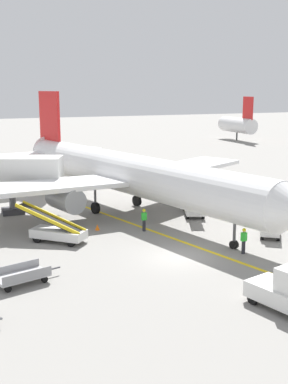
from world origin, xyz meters
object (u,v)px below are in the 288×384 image
(baggage_tug_near_wing, at_px, (271,225))
(ground_crew_wing_walker, at_px, (144,219))
(airliner, at_px, (126,173))
(safety_cone_nose_right, at_px, (175,192))
(belt_loader_forward_hold, at_px, (57,231))
(safety_cone_nose_left, at_px, (97,227))
(baggage_cart_empty_trailing, at_px, (22,276))
(ground_crew_marshaller, at_px, (244,240))
(belt_loader_aft_hold, at_px, (194,206))

(baggage_tug_near_wing, bearing_deg, ground_crew_wing_walker, 147.62)
(airliner, distance_m, safety_cone_nose_right, 9.51)
(belt_loader_forward_hold, distance_m, safety_cone_nose_left, 3.83)
(airliner, relative_size, safety_cone_nose_left, 78.99)
(baggage_cart_empty_trailing, xyz_separation_m, ground_crew_marshaller, (13.89, -0.37, 0.44))
(safety_cone_nose_right, bearing_deg, belt_loader_aft_hold, -105.39)
(airliner, bearing_deg, ground_crew_marshaller, -75.48)
(airliner, bearing_deg, belt_loader_forward_hold, -141.97)
(baggage_tug_near_wing, bearing_deg, safety_cone_nose_left, 149.25)
(airliner, xyz_separation_m, belt_loader_aft_hold, (4.96, -2.77, -2.64))
(belt_loader_aft_hold, distance_m, ground_crew_wing_walker, 6.29)
(baggage_cart_empty_trailing, bearing_deg, safety_cone_nose_right, 44.71)
(airliner, relative_size, belt_loader_forward_hold, 7.70)
(safety_cone_nose_left, relative_size, safety_cone_nose_right, 1.00)
(airliner, relative_size, safety_cone_nose_right, 78.99)
(safety_cone_nose_left, bearing_deg, baggage_tug_near_wing, -30.75)
(baggage_cart_empty_trailing, distance_m, ground_crew_marshaller, 13.90)
(belt_loader_forward_hold, xyz_separation_m, ground_crew_marshaller, (10.50, -7.00, 0.13))
(baggage_tug_near_wing, distance_m, belt_loader_aft_hold, 7.94)
(baggage_tug_near_wing, distance_m, baggage_cart_empty_trailing, 17.73)
(belt_loader_forward_hold, bearing_deg, safety_cone_nose_left, 26.10)
(belt_loader_forward_hold, relative_size, safety_cone_nose_left, 10.26)
(airliner, distance_m, belt_loader_aft_hold, 6.26)
(ground_crew_marshaller, relative_size, ground_crew_wing_walker, 1.00)
(baggage_cart_empty_trailing, xyz_separation_m, ground_crew_wing_walker, (9.93, 6.73, 0.44))
(baggage_tug_near_wing, relative_size, baggage_cart_empty_trailing, 0.70)
(baggage_cart_empty_trailing, xyz_separation_m, safety_cone_nose_left, (6.79, 8.30, -0.25))
(baggage_tug_near_wing, relative_size, belt_loader_forward_hold, 0.60)
(baggage_cart_empty_trailing, height_order, safety_cone_nose_right, baggage_cart_empty_trailing)
(airliner, relative_size, ground_crew_marshaller, 20.44)
(airliner, xyz_separation_m, safety_cone_nose_right, (7.19, 5.34, -3.20))
(airliner, xyz_separation_m, baggage_tug_near_wing, (7.02, -10.43, -2.49))
(baggage_cart_empty_trailing, relative_size, ground_crew_wing_walker, 2.25)
(ground_crew_wing_walker, relative_size, safety_cone_nose_left, 3.86)
(baggage_tug_near_wing, xyz_separation_m, ground_crew_wing_walker, (-7.70, 4.88, -0.02))
(ground_crew_wing_walker, bearing_deg, airliner, 82.98)
(belt_loader_aft_hold, bearing_deg, baggage_cart_empty_trailing, -148.58)
(baggage_cart_empty_trailing, relative_size, safety_cone_nose_right, 8.71)
(ground_crew_wing_walker, xyz_separation_m, safety_cone_nose_right, (7.87, 10.89, -0.69))
(safety_cone_nose_left, height_order, safety_cone_nose_right, same)
(airliner, height_order, belt_loader_forward_hold, airliner)
(baggage_tug_near_wing, xyz_separation_m, baggage_cart_empty_trailing, (-17.63, -1.85, -0.46))
(belt_loader_aft_hold, relative_size, ground_crew_wing_walker, 3.01)
(baggage_tug_near_wing, bearing_deg, airliner, 123.92)
(safety_cone_nose_right, bearing_deg, baggage_tug_near_wing, -90.62)
(belt_loader_forward_hold, xyz_separation_m, safety_cone_nose_left, (3.40, 1.67, -0.56))
(airliner, bearing_deg, baggage_tug_near_wing, -56.08)
(belt_loader_forward_hold, distance_m, belt_loader_aft_hold, 12.52)
(airliner, distance_m, ground_crew_wing_walker, 6.13)
(belt_loader_forward_hold, distance_m, safety_cone_nose_right, 18.13)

